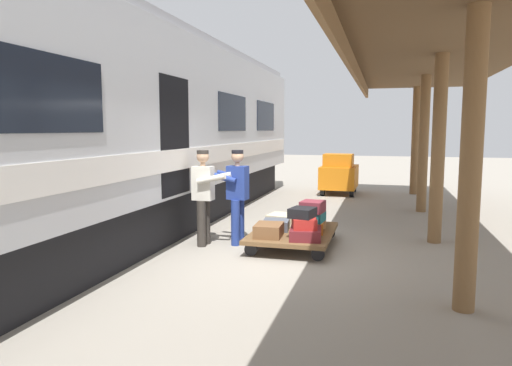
{
  "coord_description": "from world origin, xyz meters",
  "views": [
    {
      "loc": [
        -1.42,
        7.26,
        2.07
      ],
      "look_at": [
        0.7,
        -0.38,
        1.15
      ],
      "focal_mm": 32.57,
      "sensor_mm": 36.0,
      "label": 1
    }
  ],
  "objects": [
    {
      "name": "porter_by_door",
      "position": [
        1.65,
        -0.35,
        0.93
      ],
      "size": [
        0.67,
        0.43,
        1.7
      ],
      "color": "#332D28",
      "rests_on": "ground_plane"
    },
    {
      "name": "suitcase_slate_roller",
      "position": [
        0.41,
        -0.68,
        0.37
      ],
      "size": [
        0.5,
        0.52,
        0.18
      ],
      "primitive_type": "cube",
      "rotation": [
        0.0,
        0.0,
        0.12
      ],
      "color": "#4C515B",
      "rests_on": "luggage_cart"
    },
    {
      "name": "platform_canopy",
      "position": [
        -2.28,
        0.0,
        3.27
      ],
      "size": [
        3.2,
        17.5,
        3.56
      ],
      "color": "brown",
      "rests_on": "ground_plane"
    },
    {
      "name": "suitcase_burgundy_valise",
      "position": [
        -0.24,
        -0.63,
        0.74
      ],
      "size": [
        0.42,
        0.46,
        0.2
      ],
      "primitive_type": "cube",
      "rotation": [
        0.0,
        0.0,
        -0.13
      ],
      "color": "maroon",
      "rests_on": "suitcase_teal_softside"
    },
    {
      "name": "suitcase_cream_canvas",
      "position": [
        0.41,
        -1.22,
        0.38
      ],
      "size": [
        0.58,
        0.57,
        0.18
      ],
      "primitive_type": "cube",
      "rotation": [
        0.0,
        0.0,
        -0.15
      ],
      "color": "beige",
      "rests_on": "luggage_cart"
    },
    {
      "name": "suitcase_brown_leather",
      "position": [
        0.41,
        -0.14,
        0.39
      ],
      "size": [
        0.47,
        0.58,
        0.21
      ],
      "primitive_type": "cube",
      "rotation": [
        0.0,
        0.0,
        0.06
      ],
      "color": "brown",
      "rests_on": "luggage_cart"
    },
    {
      "name": "suitcase_maroon_trunk",
      "position": [
        -0.21,
        -0.14,
        0.37
      ],
      "size": [
        0.57,
        0.67,
        0.18
      ],
      "primitive_type": "cube",
      "rotation": [
        0.0,
        0.0,
        0.12
      ],
      "color": "maroon",
      "rests_on": "luggage_cart"
    },
    {
      "name": "baggage_tug",
      "position": [
        -0.03,
        -7.69,
        0.63
      ],
      "size": [
        1.13,
        1.72,
        1.3
      ],
      "color": "orange",
      "rests_on": "ground_plane"
    },
    {
      "name": "luggage_cart",
      "position": [
        0.1,
        -0.68,
        0.24
      ],
      "size": [
        1.38,
        1.98,
        0.28
      ],
      "color": "brown",
      "rests_on": "ground_plane"
    },
    {
      "name": "suitcase_teal_softside",
      "position": [
        -0.22,
        -0.66,
        0.56
      ],
      "size": [
        0.48,
        0.48,
        0.17
      ],
      "primitive_type": "cube",
      "rotation": [
        0.0,
        0.0,
        -0.1
      ],
      "color": "#1E666B",
      "rests_on": "suitcase_orange_carryall"
    },
    {
      "name": "suitcase_red_plastic",
      "position": [
        -0.19,
        -0.13,
        0.55
      ],
      "size": [
        0.48,
        0.54,
        0.17
      ],
      "primitive_type": "cube",
      "rotation": [
        0.0,
        0.0,
        0.25
      ],
      "color": "#AD231E",
      "rests_on": "suitcase_maroon_trunk"
    },
    {
      "name": "train_car",
      "position": [
        3.52,
        0.0,
        2.06
      ],
      "size": [
        3.02,
        17.69,
        4.0
      ],
      "color": "#B7BABF",
      "rests_on": "ground_plane"
    },
    {
      "name": "suitcase_black_hardshell",
      "position": [
        -0.15,
        -0.15,
        0.71
      ],
      "size": [
        0.44,
        0.48,
        0.16
      ],
      "primitive_type": "cube",
      "rotation": [
        0.0,
        0.0,
        -0.19
      ],
      "color": "black",
      "rests_on": "suitcase_red_plastic"
    },
    {
      "name": "porter_in_overalls",
      "position": [
        1.12,
        -0.59,
        0.93
      ],
      "size": [
        0.7,
        0.48,
        1.7
      ],
      "color": "navy",
      "rests_on": "ground_plane"
    },
    {
      "name": "suitcase_orange_carryall",
      "position": [
        -0.21,
        -0.68,
        0.38
      ],
      "size": [
        0.5,
        0.58,
        0.19
      ],
      "primitive_type": "cube",
      "rotation": [
        0.0,
        0.0,
        0.11
      ],
      "color": "#CC6B23",
      "rests_on": "luggage_cart"
    },
    {
      "name": "suitcase_tan_vintage",
      "position": [
        -0.21,
        -1.22,
        0.41
      ],
      "size": [
        0.46,
        0.62,
        0.25
      ],
      "primitive_type": "cube",
      "rotation": [
        0.0,
        0.0,
        0.14
      ],
      "color": "tan",
      "rests_on": "luggage_cart"
    },
    {
      "name": "ground_plane",
      "position": [
        0.0,
        0.0,
        0.0
      ],
      "size": [
        60.0,
        60.0,
        0.0
      ],
      "primitive_type": "plane",
      "color": "gray"
    }
  ]
}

